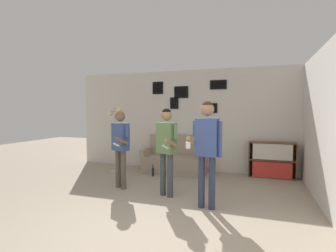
{
  "coord_description": "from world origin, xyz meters",
  "views": [
    {
      "loc": [
        1.43,
        -2.93,
        1.62
      ],
      "look_at": [
        -0.25,
        1.98,
        1.31
      ],
      "focal_mm": 28.0,
      "sensor_mm": 36.0,
      "label": 1
    }
  ],
  "objects_px": {
    "person_player_foreground_center": "(166,143)",
    "bookshelf": "(272,160)",
    "person_watcher_holding_cup": "(207,142)",
    "person_player_foreground_left": "(120,141)",
    "floor_lamp": "(115,126)",
    "bottle_on_floor": "(153,172)",
    "couch": "(175,160)"
  },
  "relations": [
    {
      "from": "person_player_foreground_left",
      "to": "person_player_foreground_center",
      "type": "xyz_separation_m",
      "value": [
        1.07,
        -0.17,
        0.03
      ]
    },
    {
      "from": "floor_lamp",
      "to": "bottle_on_floor",
      "type": "bearing_deg",
      "value": -2.61
    },
    {
      "from": "floor_lamp",
      "to": "person_watcher_holding_cup",
      "type": "relative_size",
      "value": 0.98
    },
    {
      "from": "bookshelf",
      "to": "floor_lamp",
      "type": "height_order",
      "value": "floor_lamp"
    },
    {
      "from": "floor_lamp",
      "to": "person_player_foreground_center",
      "type": "relative_size",
      "value": 1.05
    },
    {
      "from": "person_watcher_holding_cup",
      "to": "person_player_foreground_left",
      "type": "bearing_deg",
      "value": 163.97
    },
    {
      "from": "bookshelf",
      "to": "person_watcher_holding_cup",
      "type": "distance_m",
      "value": 2.81
    },
    {
      "from": "person_watcher_holding_cup",
      "to": "bottle_on_floor",
      "type": "bearing_deg",
      "value": 134.36
    },
    {
      "from": "couch",
      "to": "person_watcher_holding_cup",
      "type": "bearing_deg",
      "value": -61.08
    },
    {
      "from": "person_player_foreground_left",
      "to": "bottle_on_floor",
      "type": "height_order",
      "value": "person_player_foreground_left"
    },
    {
      "from": "person_player_foreground_left",
      "to": "person_watcher_holding_cup",
      "type": "bearing_deg",
      "value": -16.03
    },
    {
      "from": "person_player_foreground_center",
      "to": "bookshelf",
      "type": "bearing_deg",
      "value": 47.3
    },
    {
      "from": "couch",
      "to": "person_watcher_holding_cup",
      "type": "distance_m",
      "value": 2.74
    },
    {
      "from": "couch",
      "to": "person_player_foreground_left",
      "type": "relative_size",
      "value": 1.03
    },
    {
      "from": "person_player_foreground_left",
      "to": "bottle_on_floor",
      "type": "xyz_separation_m",
      "value": [
        0.26,
        1.13,
        -0.87
      ]
    },
    {
      "from": "person_player_foreground_center",
      "to": "person_player_foreground_left",
      "type": "bearing_deg",
      "value": 170.72
    },
    {
      "from": "floor_lamp",
      "to": "person_player_foreground_center",
      "type": "bearing_deg",
      "value": -35.65
    },
    {
      "from": "person_player_foreground_center",
      "to": "bottle_on_floor",
      "type": "relative_size",
      "value": 5.8
    },
    {
      "from": "bookshelf",
      "to": "person_watcher_holding_cup",
      "type": "height_order",
      "value": "person_watcher_holding_cup"
    },
    {
      "from": "couch",
      "to": "person_player_foreground_left",
      "type": "distance_m",
      "value": 1.98
    },
    {
      "from": "bookshelf",
      "to": "floor_lamp",
      "type": "bearing_deg",
      "value": -168.85
    },
    {
      "from": "bookshelf",
      "to": "person_player_foreground_left",
      "type": "bearing_deg",
      "value": -147.31
    },
    {
      "from": "bottle_on_floor",
      "to": "couch",
      "type": "bearing_deg",
      "value": 58.71
    },
    {
      "from": "couch",
      "to": "person_player_foreground_center",
      "type": "bearing_deg",
      "value": -77.23
    },
    {
      "from": "couch",
      "to": "person_watcher_holding_cup",
      "type": "height_order",
      "value": "person_watcher_holding_cup"
    },
    {
      "from": "person_player_foreground_left",
      "to": "bottle_on_floor",
      "type": "relative_size",
      "value": 5.65
    },
    {
      "from": "bookshelf",
      "to": "person_player_foreground_left",
      "type": "xyz_separation_m",
      "value": [
        -3.02,
        -1.94,
        0.56
      ]
    },
    {
      "from": "bookshelf",
      "to": "floor_lamp",
      "type": "distance_m",
      "value": 3.99
    },
    {
      "from": "bookshelf",
      "to": "person_watcher_holding_cup",
      "type": "relative_size",
      "value": 0.6
    },
    {
      "from": "floor_lamp",
      "to": "person_player_foreground_center",
      "type": "distance_m",
      "value": 2.33
    },
    {
      "from": "bookshelf",
      "to": "person_watcher_holding_cup",
      "type": "xyz_separation_m",
      "value": [
        -1.12,
        -2.48,
        0.68
      ]
    },
    {
      "from": "bookshelf",
      "to": "person_player_foreground_left",
      "type": "relative_size",
      "value": 0.66
    }
  ]
}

